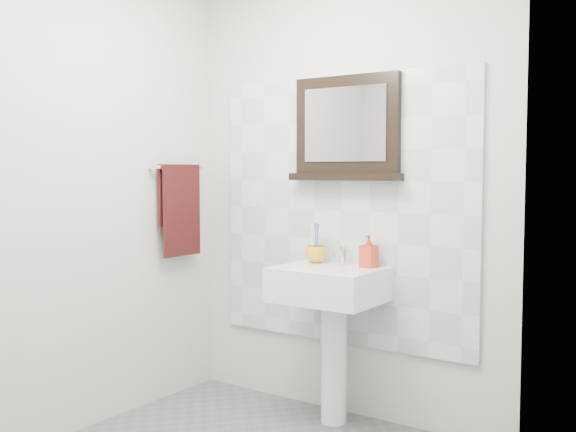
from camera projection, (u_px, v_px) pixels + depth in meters
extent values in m
cube|color=beige|center=(343.00, 193.00, 3.77)|extent=(2.00, 0.01, 2.50)
cube|color=beige|center=(65.00, 195.00, 3.44)|extent=(0.01, 2.20, 2.50)
cube|color=beige|center=(434.00, 207.00, 2.30)|extent=(0.01, 2.20, 2.50)
cube|color=silver|center=(342.00, 211.00, 3.77)|extent=(1.60, 0.02, 1.50)
cylinder|color=white|center=(334.00, 361.00, 3.66)|extent=(0.14, 0.14, 0.68)
cube|color=white|center=(329.00, 284.00, 3.58)|extent=(0.55, 0.44, 0.18)
cylinder|color=silver|center=(327.00, 271.00, 3.56)|extent=(0.32, 0.32, 0.02)
cylinder|color=#4C4C4F|center=(327.00, 269.00, 3.56)|extent=(0.04, 0.04, 0.00)
cylinder|color=silver|center=(343.00, 256.00, 3.69)|extent=(0.04, 0.04, 0.09)
cylinder|color=silver|center=(339.00, 253.00, 3.65)|extent=(0.02, 0.10, 0.02)
cube|color=silver|center=(344.00, 247.00, 3.70)|extent=(0.02, 0.07, 0.01)
imported|color=orange|center=(316.00, 254.00, 3.75)|extent=(0.14, 0.14, 0.09)
cylinder|color=white|center=(312.00, 244.00, 3.75)|extent=(0.01, 0.01, 0.19)
cube|color=white|center=(312.00, 226.00, 3.75)|extent=(0.01, 0.01, 0.03)
cylinder|color=#4965A8|center=(318.00, 244.00, 3.73)|extent=(0.01, 0.01, 0.19)
cube|color=#4965A8|center=(318.00, 226.00, 3.73)|extent=(0.01, 0.01, 0.03)
cylinder|color=white|center=(318.00, 244.00, 3.76)|extent=(0.01, 0.01, 0.19)
cube|color=white|center=(318.00, 225.00, 3.76)|extent=(0.01, 0.01, 0.03)
cylinder|color=#4965A8|center=(316.00, 244.00, 3.77)|extent=(0.01, 0.01, 0.19)
cube|color=#4965A8|center=(316.00, 225.00, 3.76)|extent=(0.01, 0.01, 0.03)
imported|color=red|center=(369.00, 251.00, 3.58)|extent=(0.09, 0.09, 0.17)
cube|color=black|center=(347.00, 125.00, 3.69)|extent=(0.64, 0.06, 0.53)
cube|color=#99999E|center=(344.00, 124.00, 3.67)|extent=(0.51, 0.01, 0.40)
cube|color=black|center=(345.00, 177.00, 3.69)|extent=(0.68, 0.11, 0.04)
cylinder|color=silver|center=(179.00, 168.00, 4.03)|extent=(0.03, 0.40, 0.03)
cylinder|color=silver|center=(152.00, 168.00, 3.90)|extent=(0.05, 0.02, 0.02)
cylinder|color=silver|center=(197.00, 168.00, 4.21)|extent=(0.05, 0.02, 0.02)
cube|color=black|center=(182.00, 213.00, 4.04)|extent=(0.02, 0.30, 0.52)
cube|color=black|center=(177.00, 198.00, 4.06)|extent=(0.02, 0.30, 0.34)
cube|color=black|center=(179.00, 167.00, 4.03)|extent=(0.06, 0.30, 0.03)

